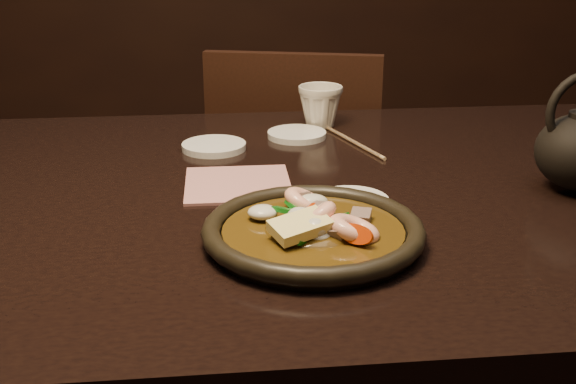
{
  "coord_description": "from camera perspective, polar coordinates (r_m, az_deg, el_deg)",
  "views": [
    {
      "loc": [
        -0.09,
        -0.98,
        1.12
      ],
      "look_at": [
        0.0,
        -0.14,
        0.8
      ],
      "focal_mm": 45.0,
      "sensor_mm": 36.0,
      "label": 1
    }
  ],
  "objects": [
    {
      "name": "saucer_right",
      "position": [
        1.31,
        0.7,
        4.57
      ],
      "size": [
        0.11,
        0.11,
        0.01
      ],
      "primitive_type": "cylinder",
      "color": "white",
      "rests_on": "table"
    },
    {
      "name": "napkin",
      "position": [
        1.07,
        -3.98,
        0.63
      ],
      "size": [
        0.16,
        0.16,
        0.0
      ],
      "primitive_type": "cube",
      "rotation": [
        0.0,
        0.0,
        -0.01
      ],
      "color": "#B87471",
      "rests_on": "table"
    },
    {
      "name": "plate",
      "position": [
        0.88,
        2.0,
        -3.2
      ],
      "size": [
        0.27,
        0.27,
        0.03
      ],
      "color": "black",
      "rests_on": "table"
    },
    {
      "name": "soy_dish",
      "position": [
        0.99,
        4.99,
        -0.9
      ],
      "size": [
        0.1,
        0.1,
        0.01
      ],
      "primitive_type": "cylinder",
      "color": "white",
      "rests_on": "table"
    },
    {
      "name": "chair",
      "position": [
        1.77,
        0.84,
        -0.96
      ],
      "size": [
        0.49,
        0.49,
        0.85
      ],
      "rotation": [
        0.0,
        0.0,
        2.89
      ],
      "color": "black",
      "rests_on": "floor"
    },
    {
      "name": "table",
      "position": [
        1.08,
        -0.86,
        -3.57
      ],
      "size": [
        1.6,
        0.9,
        0.75
      ],
      "color": "black",
      "rests_on": "floor"
    },
    {
      "name": "stirfry",
      "position": [
        0.88,
        2.1,
        -2.72
      ],
      "size": [
        0.16,
        0.17,
        0.06
      ],
      "color": "#3E290B",
      "rests_on": "plate"
    },
    {
      "name": "saucer_left",
      "position": [
        1.24,
        -5.87,
        3.61
      ],
      "size": [
        0.11,
        0.11,
        0.01
      ],
      "primitive_type": "cylinder",
      "color": "white",
      "rests_on": "table"
    },
    {
      "name": "tea_cup",
      "position": [
        1.37,
        2.57,
        6.89
      ],
      "size": [
        0.09,
        0.09,
        0.08
      ],
      "primitive_type": "imported",
      "rotation": [
        0.0,
        0.0,
        0.14
      ],
      "color": "beige",
      "rests_on": "table"
    },
    {
      "name": "chopsticks",
      "position": [
        1.28,
        4.99,
        4.08
      ],
      "size": [
        0.08,
        0.22,
        0.01
      ],
      "rotation": [
        0.0,
        0.0,
        0.31
      ],
      "color": "tan",
      "rests_on": "table"
    }
  ]
}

